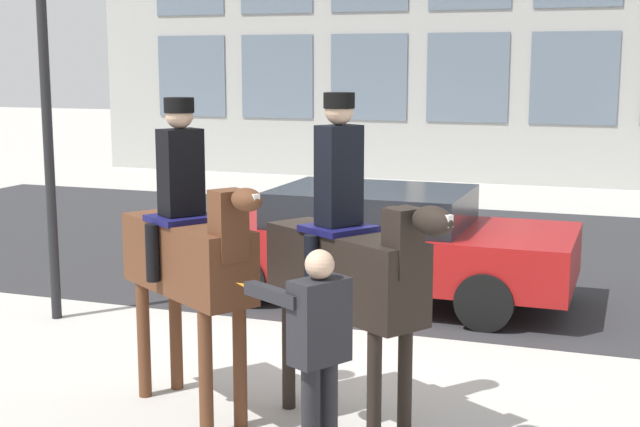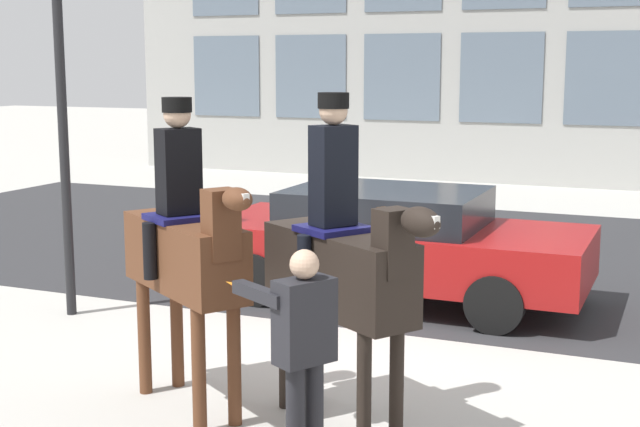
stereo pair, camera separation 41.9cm
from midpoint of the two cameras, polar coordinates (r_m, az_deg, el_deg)
The scene contains 7 objects.
ground_plane at distance 9.20m, azimuth 0.44°, elevation -8.36°, with size 80.00×80.00×0.00m, color #B2AFA8.
road_surface at distance 13.63m, azimuth 7.08°, elevation -2.48°, with size 22.12×8.50×0.01m.
mounted_horse_lead at distance 7.23m, azimuth -10.04°, elevation -2.34°, with size 1.66×1.23×2.57m.
mounted_horse_companion at distance 6.87m, azimuth 0.02°, elevation -3.15°, with size 1.74×1.26×2.62m.
pedestrian_bystander at distance 6.05m, azimuth -2.20°, elevation -8.52°, with size 0.91×0.46×1.62m.
street_car_near_lane at distance 10.78m, azimuth 2.67°, elevation -1.73°, with size 4.57×2.00×1.35m.
traffic_light at distance 10.20m, azimuth -18.46°, elevation 9.55°, with size 0.24×0.29×4.38m.
Camera 1 is at (2.70, -8.34, 2.83)m, focal length 50.00 mm.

